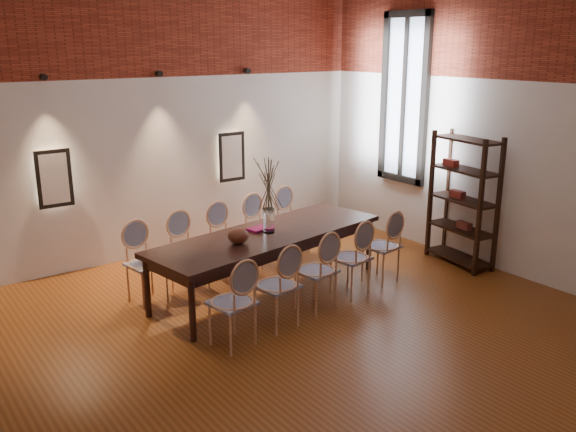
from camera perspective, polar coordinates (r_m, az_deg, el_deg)
floor at (r=6.25m, az=1.13°, el=-12.34°), size 7.00×7.00×0.02m
wall_back at (r=8.65m, az=-13.35°, el=9.19°), size 7.00×0.10×4.00m
wall_right at (r=8.22m, az=21.54°, el=8.19°), size 0.10×7.00×4.00m
brick_band_back at (r=8.54m, az=-13.71°, el=17.50°), size 7.00×0.02×1.50m
brick_band_right at (r=8.11m, az=22.19°, el=16.92°), size 0.02×7.00×1.50m
niche_left at (r=8.25m, az=-21.08°, el=3.31°), size 0.36×0.06×0.66m
niche_right at (r=9.25m, az=-5.38°, el=5.56°), size 0.36×0.06×0.66m
spot_fixture_left at (r=8.07m, az=-21.91°, el=11.96°), size 0.08×0.10×0.08m
spot_fixture_mid at (r=8.57m, az=-11.98°, el=12.90°), size 0.08×0.10×0.08m
spot_fixture_right at (r=9.24m, az=-3.85°, el=13.39°), size 0.08×0.10×0.08m
window_glass at (r=9.36m, az=10.88°, el=10.73°), size 0.02×0.78×2.38m
window_frame at (r=9.34m, az=10.80°, el=10.72°), size 0.08×0.90×2.50m
window_mullion at (r=9.34m, az=10.80°, el=10.72°), size 0.06×0.06×2.40m
dining_table at (r=7.45m, az=-1.82°, el=-4.32°), size 3.19×1.45×0.75m
chair_near_a at (r=6.12m, az=-5.26°, el=-8.05°), size 0.50×0.50×0.94m
chair_near_b at (r=6.49m, az=-1.08°, el=-6.52°), size 0.50×0.50×0.94m
chair_near_c at (r=6.90m, az=2.60°, el=-5.14°), size 0.50×0.50×0.94m
chair_near_d at (r=7.34m, az=5.84°, el=-3.90°), size 0.50×0.50×0.94m
chair_near_e at (r=7.81m, az=8.70°, el=-2.80°), size 0.50×0.50×0.94m
chair_far_a at (r=7.29m, az=-13.12°, el=-4.39°), size 0.50×0.50×0.94m
chair_far_b at (r=7.61m, az=-9.22°, el=-3.31°), size 0.50×0.50×0.94m
chair_far_c at (r=7.97m, az=-5.65°, el=-2.30°), size 0.50×0.50×0.94m
chair_far_d at (r=8.35m, az=-2.41°, el=-1.38°), size 0.50×0.50×0.94m
chair_far_e at (r=8.76m, az=0.55°, el=-0.54°), size 0.50×0.50×0.94m
vase at (r=7.29m, az=-1.80°, el=-0.43°), size 0.14×0.14×0.30m
dried_branches at (r=7.17m, az=-1.83°, el=3.03°), size 0.50×0.50×0.70m
bowl at (r=6.93m, az=-4.67°, el=-1.84°), size 0.24×0.24×0.18m
book at (r=7.42m, az=-2.76°, el=-1.22°), size 0.28×0.22×0.03m
shelving_rack at (r=8.58m, az=16.06°, el=1.45°), size 0.52×1.04×1.80m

